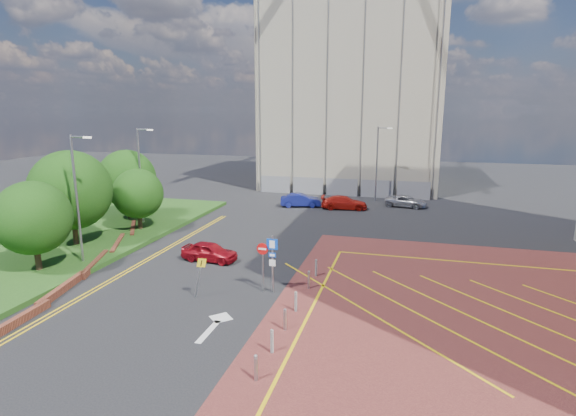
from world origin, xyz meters
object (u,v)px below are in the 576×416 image
at_px(lamp_left_far, 141,172).
at_px(sign_cluster, 269,258).
at_px(tree_a, 33,218).
at_px(car_silver_back, 406,201).
at_px(lamp_left_near, 77,194).
at_px(car_red_left, 210,252).
at_px(tree_c, 138,194).
at_px(tree_b, 71,190).
at_px(warning_sign, 200,273).
at_px(lamp_back, 378,161).
at_px(car_red_back, 344,203).
at_px(car_blue_back, 301,200).
at_px(tree_d, 127,178).

xyz_separation_m(lamp_left_far, sign_cluster, (14.72, -11.02, -2.71)).
distance_m(tree_a, car_silver_back, 33.48).
bearing_deg(lamp_left_near, car_red_left, 21.80).
xyz_separation_m(tree_c, lamp_left_near, (1.08, -8.00, 1.47)).
distance_m(tree_c, lamp_left_far, 2.65).
height_order(tree_b, sign_cluster, tree_b).
distance_m(tree_a, car_red_left, 10.62).
bearing_deg(car_silver_back, lamp_left_near, 149.78).
relative_size(sign_cluster, warning_sign, 1.42).
relative_size(warning_sign, car_red_left, 0.60).
relative_size(tree_b, lamp_back, 0.84).
xyz_separation_m(tree_b, lamp_back, (19.58, 23.00, 0.12)).
bearing_deg(warning_sign, lamp_back, 76.30).
bearing_deg(car_red_back, sign_cluster, 169.86).
height_order(lamp_left_near, sign_cluster, lamp_left_near).
bearing_deg(tree_c, lamp_left_near, -82.31).
bearing_deg(car_red_left, tree_a, 122.71).
distance_m(tree_c, car_blue_back, 16.75).
bearing_deg(warning_sign, car_red_left, 110.27).
bearing_deg(sign_cluster, lamp_left_near, 175.44).
distance_m(tree_b, tree_d, 8.07).
distance_m(tree_d, sign_cluster, 20.74).
bearing_deg(lamp_left_far, sign_cluster, -36.82).
bearing_deg(sign_cluster, tree_d, 144.42).
bearing_deg(tree_c, car_blue_back, 51.53).
relative_size(tree_d, car_blue_back, 1.47).
relative_size(lamp_left_near, sign_cluster, 2.50).
height_order(tree_d, car_silver_back, tree_d).
height_order(sign_cluster, car_silver_back, sign_cluster).
xyz_separation_m(tree_a, tree_d, (-2.50, 13.00, 0.37)).
bearing_deg(lamp_left_far, lamp_back, 40.86).
bearing_deg(tree_c, sign_cluster, -33.16).
height_order(tree_a, warning_sign, tree_a).
relative_size(tree_a, lamp_left_near, 0.68).
height_order(tree_d, car_red_back, tree_d).
bearing_deg(car_red_back, lamp_left_near, 139.31).
bearing_deg(car_red_back, car_red_left, 153.10).
height_order(tree_c, car_red_back, tree_c).
bearing_deg(lamp_left_near, warning_sign, -16.31).
relative_size(lamp_left_far, car_red_left, 2.15).
xyz_separation_m(lamp_left_near, lamp_left_far, (-2.00, 10.00, 0.00)).
height_order(sign_cluster, car_red_left, sign_cluster).
relative_size(tree_a, tree_b, 0.80).
relative_size(tree_c, sign_cluster, 1.53).
bearing_deg(lamp_left_far, tree_a, -87.99).
height_order(lamp_left_near, warning_sign, lamp_left_near).
relative_size(tree_b, car_red_back, 1.47).
xyz_separation_m(lamp_back, car_red_back, (-2.80, -4.99, -3.69)).
bearing_deg(tree_c, car_red_back, 41.34).
distance_m(lamp_left_far, car_silver_back, 25.96).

